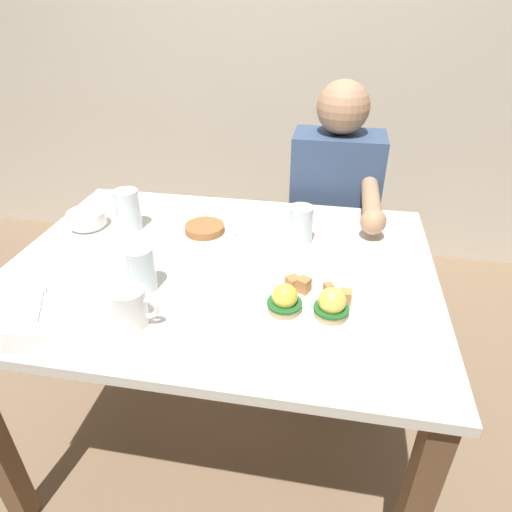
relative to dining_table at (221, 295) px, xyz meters
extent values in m
plane|color=#7F664C|center=(0.00, 0.00, -0.63)|extent=(6.00, 6.00, 0.00)
cube|color=beige|center=(0.00, 1.50, 0.67)|extent=(4.80, 0.10, 2.60)
cube|color=white|center=(0.00, 0.00, 0.09)|extent=(1.20, 0.90, 0.03)
cube|color=#4C6BB7|center=(0.00, -0.40, 0.10)|extent=(1.20, 0.06, 0.00)
cube|color=#4C6BB7|center=(0.00, 0.40, 0.10)|extent=(1.20, 0.06, 0.00)
cube|color=brown|center=(-0.55, 0.40, -0.28)|extent=(0.06, 0.06, 0.71)
cube|color=brown|center=(0.55, 0.40, -0.28)|extent=(0.06, 0.06, 0.71)
cylinder|color=white|center=(0.26, -0.18, 0.11)|extent=(0.27, 0.27, 0.01)
cylinder|color=tan|center=(0.21, -0.19, 0.13)|extent=(0.08, 0.08, 0.02)
cylinder|color=#236028|center=(0.21, -0.19, 0.14)|extent=(0.08, 0.08, 0.01)
sphere|color=yellow|center=(0.21, -0.19, 0.16)|extent=(0.06, 0.06, 0.06)
cylinder|color=tan|center=(0.32, -0.19, 0.13)|extent=(0.08, 0.08, 0.02)
cylinder|color=#236028|center=(0.32, -0.19, 0.14)|extent=(0.08, 0.08, 0.01)
sphere|color=#F7DB56|center=(0.32, -0.19, 0.16)|extent=(0.07, 0.07, 0.07)
cube|color=#B77A42|center=(0.31, -0.12, 0.14)|extent=(0.03, 0.03, 0.04)
cube|color=#AD7038|center=(0.23, -0.10, 0.14)|extent=(0.03, 0.03, 0.03)
cube|color=#B77A42|center=(0.25, -0.11, 0.14)|extent=(0.04, 0.04, 0.04)
cube|color=tan|center=(0.35, -0.13, 0.14)|extent=(0.03, 0.03, 0.04)
cube|color=#B77A42|center=(0.22, -0.09, 0.14)|extent=(0.04, 0.04, 0.03)
cylinder|color=white|center=(-0.48, 0.15, 0.11)|extent=(0.10, 0.10, 0.01)
cylinder|color=white|center=(-0.48, 0.15, 0.14)|extent=(0.12, 0.12, 0.04)
cube|color=#F4DB66|center=(-0.48, 0.15, 0.15)|extent=(0.03, 0.03, 0.02)
cube|color=#F4DB66|center=(-0.49, 0.15, 0.14)|extent=(0.02, 0.02, 0.02)
cube|color=#F4A85B|center=(-0.46, 0.16, 0.13)|extent=(0.03, 0.03, 0.03)
cube|color=#EA6B70|center=(-0.49, 0.13, 0.14)|extent=(0.03, 0.03, 0.03)
cube|color=#F4DB66|center=(-0.46, 0.17, 0.15)|extent=(0.03, 0.03, 0.03)
cylinder|color=white|center=(-0.14, -0.29, 0.15)|extent=(0.08, 0.08, 0.09)
cylinder|color=black|center=(-0.14, -0.29, 0.20)|extent=(0.07, 0.07, 0.01)
torus|color=white|center=(-0.10, -0.29, 0.16)|extent=(0.06, 0.02, 0.06)
cube|color=silver|center=(-0.39, -0.27, 0.11)|extent=(0.06, 0.11, 0.00)
cube|color=silver|center=(-0.43, -0.20, 0.11)|extent=(0.04, 0.04, 0.00)
cylinder|color=silver|center=(-0.17, -0.15, 0.17)|extent=(0.07, 0.07, 0.12)
cylinder|color=silver|center=(-0.17, -0.15, 0.15)|extent=(0.06, 0.06, 0.09)
cylinder|color=silver|center=(-0.34, 0.16, 0.17)|extent=(0.08, 0.08, 0.13)
cylinder|color=silver|center=(-0.34, 0.16, 0.15)|extent=(0.07, 0.07, 0.09)
cylinder|color=silver|center=(0.21, 0.17, 0.16)|extent=(0.07, 0.07, 0.12)
cylinder|color=silver|center=(0.21, 0.17, 0.15)|extent=(0.07, 0.07, 0.09)
cylinder|color=white|center=(-0.09, 0.16, 0.11)|extent=(0.20, 0.20, 0.01)
cylinder|color=#A36638|center=(-0.09, 0.16, 0.13)|extent=(0.12, 0.12, 0.02)
cylinder|color=#33333D|center=(0.22, 0.53, -0.41)|extent=(0.11, 0.11, 0.45)
cylinder|color=#33333D|center=(0.40, 0.53, -0.41)|extent=(0.11, 0.11, 0.45)
cube|color=#384C70|center=(0.31, 0.63, 0.07)|extent=(0.34, 0.20, 0.50)
sphere|color=tan|center=(0.31, 0.63, 0.41)|extent=(0.19, 0.19, 0.19)
cylinder|color=tan|center=(0.43, 0.38, 0.17)|extent=(0.06, 0.30, 0.06)
sphere|color=tan|center=(0.43, 0.23, 0.17)|extent=(0.08, 0.08, 0.08)
camera|label=1|loc=(0.29, -1.04, 0.79)|focal=31.42mm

